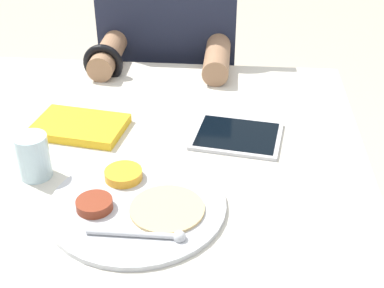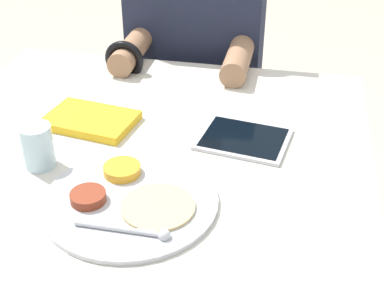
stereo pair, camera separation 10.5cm
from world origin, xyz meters
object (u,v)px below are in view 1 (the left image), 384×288
object	(u,v)px
person_diner	(172,94)
red_notebook	(80,127)
thali_tray	(136,203)
drinking_glass	(33,156)
tablet_device	(237,136)

from	to	relation	value
person_diner	red_notebook	bearing A→B (deg)	-104.37
red_notebook	person_diner	distance (m)	0.60
thali_tray	drinking_glass	size ratio (longest dim) A/B	3.58
tablet_device	person_diner	xyz separation A→B (m)	(-0.22, 0.55, -0.18)
drinking_glass	person_diner	bearing A→B (deg)	76.12
drinking_glass	tablet_device	bearing A→B (deg)	24.41
thali_tray	red_notebook	bearing A→B (deg)	123.97
person_diner	thali_tray	bearing A→B (deg)	-87.53
thali_tray	person_diner	bearing A→B (deg)	92.47
drinking_glass	red_notebook	bearing A→B (deg)	77.63
red_notebook	drinking_glass	distance (m)	0.19
red_notebook	person_diner	xyz separation A→B (m)	(0.14, 0.55, -0.19)
red_notebook	tablet_device	world-z (taller)	red_notebook
person_diner	drinking_glass	xyz separation A→B (m)	(-0.18, -0.73, 0.22)
red_notebook	person_diner	size ratio (longest dim) A/B	0.18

